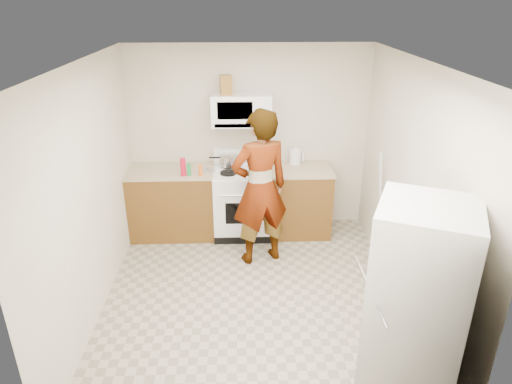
{
  "coord_description": "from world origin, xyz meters",
  "views": [
    {
      "loc": [
        -0.12,
        -4.14,
        3.06
      ],
      "look_at": [
        0.05,
        0.55,
        1.01
      ],
      "focal_mm": 32.0,
      "sensor_mm": 36.0,
      "label": 1
    }
  ],
  "objects_px": {
    "person": "(260,188)",
    "saucepan": "(229,160)",
    "gas_range": "(243,200)",
    "microwave": "(241,110)",
    "kettle": "(295,157)",
    "fridge": "(415,306)"
  },
  "relations": [
    {
      "from": "gas_range",
      "to": "microwave",
      "type": "distance_m",
      "value": 1.22
    },
    {
      "from": "person",
      "to": "saucepan",
      "type": "bearing_deg",
      "value": -84.41
    },
    {
      "from": "fridge",
      "to": "microwave",
      "type": "bearing_deg",
      "value": 138.14
    },
    {
      "from": "gas_range",
      "to": "person",
      "type": "xyz_separation_m",
      "value": [
        0.2,
        -0.7,
        0.47
      ]
    },
    {
      "from": "gas_range",
      "to": "kettle",
      "type": "relative_size",
      "value": 5.98
    },
    {
      "from": "person",
      "to": "saucepan",
      "type": "xyz_separation_m",
      "value": [
        -0.38,
        0.81,
        0.06
      ]
    },
    {
      "from": "person",
      "to": "kettle",
      "type": "relative_size",
      "value": 10.13
    },
    {
      "from": "person",
      "to": "saucepan",
      "type": "relative_size",
      "value": 7.93
    },
    {
      "from": "saucepan",
      "to": "gas_range",
      "type": "bearing_deg",
      "value": -32.49
    },
    {
      "from": "gas_range",
      "to": "person",
      "type": "relative_size",
      "value": 0.59
    },
    {
      "from": "kettle",
      "to": "saucepan",
      "type": "xyz_separation_m",
      "value": [
        -0.9,
        -0.09,
        -0.01
      ]
    },
    {
      "from": "microwave",
      "to": "fridge",
      "type": "relative_size",
      "value": 0.45
    },
    {
      "from": "kettle",
      "to": "saucepan",
      "type": "relative_size",
      "value": 0.78
    },
    {
      "from": "person",
      "to": "gas_range",
      "type": "bearing_deg",
      "value": -93.18
    },
    {
      "from": "microwave",
      "to": "kettle",
      "type": "bearing_deg",
      "value": 5.66
    },
    {
      "from": "fridge",
      "to": "saucepan",
      "type": "relative_size",
      "value": 7.04
    },
    {
      "from": "gas_range",
      "to": "kettle",
      "type": "height_order",
      "value": "gas_range"
    },
    {
      "from": "saucepan",
      "to": "kettle",
      "type": "bearing_deg",
      "value": 5.59
    },
    {
      "from": "microwave",
      "to": "fridge",
      "type": "distance_m",
      "value": 3.32
    },
    {
      "from": "microwave",
      "to": "person",
      "type": "distance_m",
      "value": 1.13
    },
    {
      "from": "gas_range",
      "to": "fridge",
      "type": "distance_m",
      "value": 3.11
    },
    {
      "from": "person",
      "to": "saucepan",
      "type": "distance_m",
      "value": 0.9
    }
  ]
}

